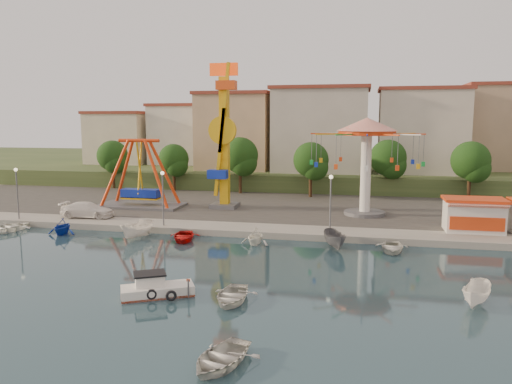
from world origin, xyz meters
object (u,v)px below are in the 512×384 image
(skiff, at_px, (477,294))
(wave_swinger, at_px, (367,144))
(van, at_px, (87,210))
(pirate_ship_ride, at_px, (140,175))
(cabin_motorboat, at_px, (156,289))
(rowboat_a, at_px, (232,296))
(kamikaze_tower, at_px, (224,139))

(skiff, bearing_deg, wave_swinger, 127.56)
(van, bearing_deg, pirate_ship_ride, -24.10)
(cabin_motorboat, bearing_deg, rowboat_a, -29.31)
(pirate_ship_ride, distance_m, kamikaze_tower, 10.88)
(kamikaze_tower, relative_size, cabin_motorboat, 3.59)
(rowboat_a, bearing_deg, cabin_motorboat, 178.64)
(wave_swinger, xyz_separation_m, cabin_motorboat, (-12.51, -26.76, -7.79))
(pirate_ship_ride, xyz_separation_m, cabin_motorboat, (13.34, -26.50, -3.99))
(van, bearing_deg, cabin_motorboat, -144.61)
(rowboat_a, bearing_deg, pirate_ship_ride, 123.72)
(kamikaze_tower, relative_size, rowboat_a, 4.39)
(kamikaze_tower, distance_m, cabin_motorboat, 29.09)
(kamikaze_tower, bearing_deg, wave_swinger, -3.42)
(pirate_ship_ride, relative_size, van, 1.81)
(kamikaze_tower, distance_m, van, 16.81)
(rowboat_a, distance_m, skiff, 14.25)
(pirate_ship_ride, distance_m, van, 8.31)
(cabin_motorboat, height_order, skiff, cabin_motorboat)
(pirate_ship_ride, xyz_separation_m, skiff, (32.21, -24.17, -3.71))
(wave_swinger, height_order, rowboat_a, wave_swinger)
(skiff, relative_size, van, 0.64)
(wave_swinger, bearing_deg, pirate_ship_ride, -179.42)
(cabin_motorboat, xyz_separation_m, rowboat_a, (4.82, -0.06, -0.02))
(kamikaze_tower, distance_m, skiff, 34.67)
(wave_swinger, distance_m, cabin_motorboat, 30.55)
(rowboat_a, relative_size, skiff, 1.06)
(pirate_ship_ride, relative_size, wave_swinger, 0.86)
(wave_swinger, relative_size, skiff, 3.27)
(rowboat_a, relative_size, van, 0.68)
(skiff, bearing_deg, pirate_ship_ride, 166.08)
(cabin_motorboat, distance_m, rowboat_a, 4.82)
(kamikaze_tower, relative_size, wave_swinger, 1.42)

